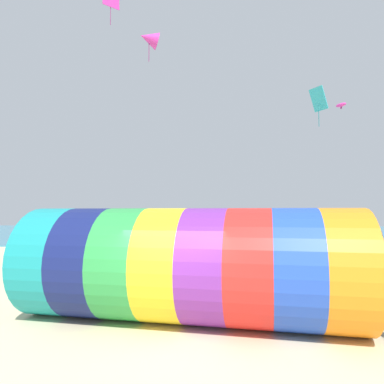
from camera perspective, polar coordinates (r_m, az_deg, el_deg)
name	(u,v)px	position (r m, az deg, el deg)	size (l,w,h in m)	color
ground_plane	(172,339)	(8.64, -3.42, -23.27)	(120.00, 120.00, 0.00)	beige
sea	(207,232)	(47.85, 2.50, -6.74)	(120.00, 40.00, 0.10)	teal
giant_inflatable_tube	(188,265)	(9.42, -0.64, -12.02)	(9.34, 4.33, 3.05)	teal
kite_magenta_parafoil	(341,105)	(24.56, 23.59, 13.16)	(0.66, 0.78, 0.39)	#D1339E
kite_magenta_delta	(149,39)	(17.41, -7.17, 24.04)	(1.17, 1.08, 1.56)	#D1339E
kite_cyan_diamond	(318,100)	(16.78, 20.33, 14.23)	(0.75, 0.83, 1.74)	#2DB2C6
bystander_near_water	(188,247)	(20.62, -0.74, -9.08)	(0.40, 0.30, 1.70)	black
bystander_mid_beach	(359,265)	(15.57, 26.11, -10.89)	(0.24, 0.36, 1.59)	black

